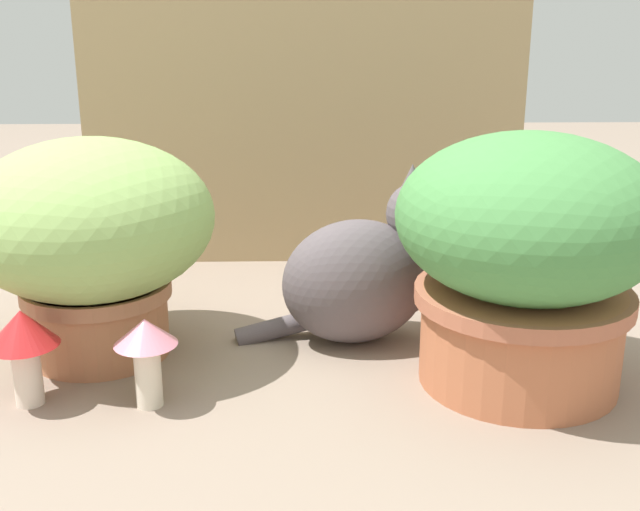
{
  "coord_description": "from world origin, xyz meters",
  "views": [
    {
      "loc": [
        0.1,
        -1.18,
        0.55
      ],
      "look_at": [
        0.13,
        0.03,
        0.18
      ],
      "focal_mm": 43.84,
      "sensor_mm": 36.0,
      "label": 1
    }
  ],
  "objects_px": {
    "grass_planter": "(92,234)",
    "cat": "(365,274)",
    "leafy_planter": "(526,252)",
    "mushroom_ornament_red": "(23,338)",
    "mushroom_ornament_pink": "(146,345)"
  },
  "relations": [
    {
      "from": "leafy_planter",
      "to": "cat",
      "type": "height_order",
      "value": "leafy_planter"
    },
    {
      "from": "leafy_planter",
      "to": "cat",
      "type": "bearing_deg",
      "value": 143.17
    },
    {
      "from": "cat",
      "to": "mushroom_ornament_red",
      "type": "bearing_deg",
      "value": -155.95
    },
    {
      "from": "grass_planter",
      "to": "mushroom_ornament_red",
      "type": "height_order",
      "value": "grass_planter"
    },
    {
      "from": "leafy_planter",
      "to": "cat",
      "type": "relative_size",
      "value": 1.02
    },
    {
      "from": "grass_planter",
      "to": "mushroom_ornament_red",
      "type": "relative_size",
      "value": 2.71
    },
    {
      "from": "grass_planter",
      "to": "cat",
      "type": "relative_size",
      "value": 1.03
    },
    {
      "from": "grass_planter",
      "to": "mushroom_ornament_pink",
      "type": "height_order",
      "value": "grass_planter"
    },
    {
      "from": "grass_planter",
      "to": "mushroom_ornament_red",
      "type": "xyz_separation_m",
      "value": [
        -0.06,
        -0.18,
        -0.11
      ]
    },
    {
      "from": "leafy_planter",
      "to": "mushroom_ornament_red",
      "type": "bearing_deg",
      "value": -175.48
    },
    {
      "from": "mushroom_ornament_red",
      "to": "leafy_planter",
      "type": "bearing_deg",
      "value": 4.52
    },
    {
      "from": "mushroom_ornament_red",
      "to": "grass_planter",
      "type": "bearing_deg",
      "value": 70.59
    },
    {
      "from": "grass_planter",
      "to": "leafy_planter",
      "type": "bearing_deg",
      "value": -9.97
    },
    {
      "from": "leafy_planter",
      "to": "mushroom_ornament_pink",
      "type": "bearing_deg",
      "value": -173.08
    },
    {
      "from": "mushroom_ornament_pink",
      "to": "cat",
      "type": "bearing_deg",
      "value": 35.49
    }
  ]
}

